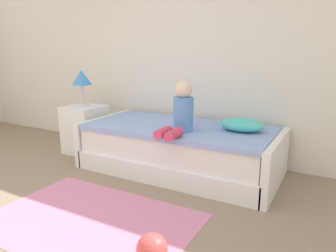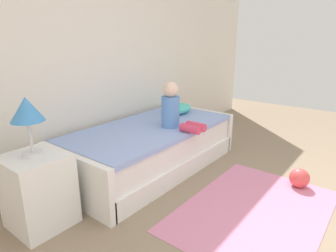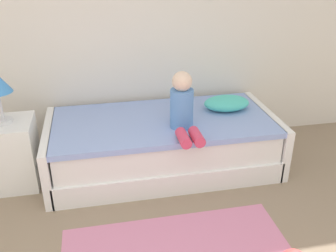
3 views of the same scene
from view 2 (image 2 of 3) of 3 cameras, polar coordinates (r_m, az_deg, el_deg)
name	(u,v)px [view 2 (image 2 of 3)]	position (r m, az deg, el deg)	size (l,w,h in m)	color
wall_rear	(83,38)	(3.30, -16.42, 16.38)	(7.20, 0.10, 2.90)	silver
bed	(151,147)	(3.33, -3.41, -4.23)	(2.11, 1.00, 0.50)	white
nightstand	(39,191)	(2.54, -24.16, -11.56)	(0.44, 0.44, 0.60)	white
table_lamp	(27,112)	(2.32, -26.06, 2.45)	(0.24, 0.24, 0.45)	silver
child_figure	(174,109)	(3.15, 1.19, 3.33)	(0.20, 0.51, 0.50)	#598CD1
pillow	(177,109)	(3.77, 1.85, 3.46)	(0.44, 0.30, 0.13)	#4CCCBC
toy_ball	(299,178)	(3.24, 24.50, -9.30)	(0.20, 0.20, 0.20)	#E54C4C
area_rug	(254,210)	(2.75, 16.68, -15.60)	(1.60, 1.10, 0.01)	pink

